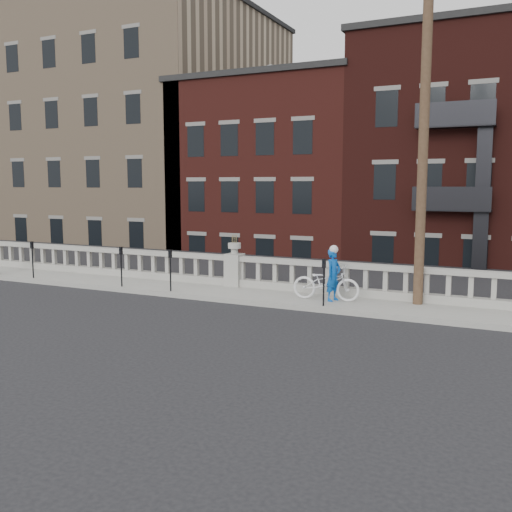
{
  "coord_description": "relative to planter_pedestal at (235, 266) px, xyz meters",
  "views": [
    {
      "loc": [
        8.97,
        -13.12,
        3.63
      ],
      "look_at": [
        1.17,
        3.2,
        1.33
      ],
      "focal_mm": 40.0,
      "sensor_mm": 36.0,
      "label": 1
    }
  ],
  "objects": [
    {
      "name": "utility_pole",
      "position": [
        6.2,
        -0.35,
        4.41
      ],
      "size": [
        1.6,
        0.28,
        10.0
      ],
      "color": "#422D1E",
      "rests_on": "sidewalk"
    },
    {
      "name": "ground",
      "position": [
        0.0,
        -3.95,
        -0.83
      ],
      "size": [
        120.0,
        120.0,
        0.0
      ],
      "primitive_type": "plane",
      "color": "black",
      "rests_on": "ground"
    },
    {
      "name": "sidewalk",
      "position": [
        0.0,
        -0.95,
        -0.76
      ],
      "size": [
        32.0,
        2.2,
        0.15
      ],
      "primitive_type": "cube",
      "color": "gray",
      "rests_on": "ground"
    },
    {
      "name": "parking_meter_d",
      "position": [
        3.81,
        -1.8,
        0.17
      ],
      "size": [
        0.1,
        0.09,
        1.36
      ],
      "color": "black",
      "rests_on": "sidewalk"
    },
    {
      "name": "parking_meter_a",
      "position": [
        -7.49,
        -1.8,
        0.17
      ],
      "size": [
        0.1,
        0.09,
        1.36
      ],
      "color": "black",
      "rests_on": "sidewalk"
    },
    {
      "name": "lower_level",
      "position": [
        0.56,
        19.09,
        1.8
      ],
      "size": [
        80.0,
        44.0,
        20.8
      ],
      "color": "#605E59",
      "rests_on": "ground"
    },
    {
      "name": "parking_meter_c",
      "position": [
        -1.4,
        -1.8,
        0.17
      ],
      "size": [
        0.1,
        0.09,
        1.36
      ],
      "color": "black",
      "rests_on": "sidewalk"
    },
    {
      "name": "parking_meter_b",
      "position": [
        -3.39,
        -1.8,
        0.17
      ],
      "size": [
        0.1,
        0.09,
        1.36
      ],
      "color": "black",
      "rests_on": "sidewalk"
    },
    {
      "name": "balustrade",
      "position": [
        0.0,
        0.0,
        -0.19
      ],
      "size": [
        28.0,
        0.34,
        1.03
      ],
      "color": "gray",
      "rests_on": "sidewalk"
    },
    {
      "name": "bicycle",
      "position": [
        3.6,
        -0.96,
        -0.15
      ],
      "size": [
        2.08,
        0.9,
        1.06
      ],
      "primitive_type": "imported",
      "rotation": [
        0.0,
        0.0,
        1.67
      ],
      "color": "silver",
      "rests_on": "sidewalk"
    },
    {
      "name": "planter_pedestal",
      "position": [
        0.0,
        0.0,
        0.0
      ],
      "size": [
        0.55,
        0.55,
        1.76
      ],
      "color": "gray",
      "rests_on": "sidewalk"
    },
    {
      "name": "cyclist",
      "position": [
        3.84,
        -0.98,
        0.1
      ],
      "size": [
        0.53,
        0.66,
        1.56
      ],
      "primitive_type": "imported",
      "rotation": [
        0.0,
        0.0,
        1.27
      ],
      "color": "#0B4EAD",
      "rests_on": "sidewalk"
    }
  ]
}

